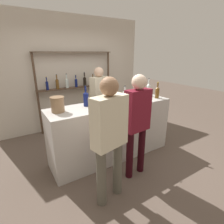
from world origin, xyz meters
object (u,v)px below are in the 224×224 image
at_px(counter_bottle_1, 157,92).
at_px(counter_bottle_2, 86,98).
at_px(counter_bottle_0, 148,89).
at_px(customer_center, 137,119).
at_px(counter_bottle_3, 125,96).
at_px(ice_bucket, 58,104).
at_px(cork_jar, 139,97).
at_px(customer_left, 109,134).
at_px(server_behind_counter, 99,97).

xyz_separation_m(counter_bottle_1, counter_bottle_2, (-1.43, 0.24, 0.01)).
xyz_separation_m(counter_bottle_0, customer_center, (-0.93, -0.77, -0.22)).
bearing_deg(counter_bottle_3, counter_bottle_1, -5.27).
relative_size(counter_bottle_2, ice_bucket, 1.52).
relative_size(cork_jar, customer_center, 0.08).
xyz_separation_m(counter_bottle_1, customer_center, (-0.95, -0.54, -0.21)).
bearing_deg(counter_bottle_0, cork_jar, -157.44).
xyz_separation_m(counter_bottle_2, cork_jar, (1.03, -0.17, -0.07)).
distance_m(counter_bottle_1, cork_jar, 0.42).
height_order(counter_bottle_1, counter_bottle_3, counter_bottle_1).
height_order(counter_bottle_2, customer_left, customer_left).
bearing_deg(counter_bottle_2, counter_bottle_0, -0.35).
distance_m(counter_bottle_2, ice_bucket, 0.50).
bearing_deg(server_behind_counter, counter_bottle_2, -57.39).
height_order(ice_bucket, customer_center, customer_center).
bearing_deg(server_behind_counter, counter_bottle_1, 17.45).
bearing_deg(counter_bottle_3, counter_bottle_0, 12.78).
relative_size(counter_bottle_2, customer_center, 0.22).
relative_size(counter_bottle_3, customer_center, 0.19).
relative_size(counter_bottle_1, server_behind_counter, 0.20).
distance_m(counter_bottle_3, customer_center, 0.67).
distance_m(ice_bucket, server_behind_counter, 1.49).
bearing_deg(counter_bottle_0, counter_bottle_3, -167.22).
xyz_separation_m(counter_bottle_3, customer_left, (-0.82, -0.82, -0.20)).
bearing_deg(counter_bottle_1, counter_bottle_2, 170.36).
height_order(server_behind_counter, customer_center, customer_center).
xyz_separation_m(ice_bucket, customer_center, (0.97, -0.73, -0.20)).
xyz_separation_m(customer_left, customer_center, (0.62, 0.21, -0.00)).
height_order(cork_jar, customer_center, customer_center).
distance_m(counter_bottle_0, cork_jar, 0.42).
height_order(counter_bottle_3, cork_jar, counter_bottle_3).
distance_m(ice_bucket, cork_jar, 1.53).
height_order(counter_bottle_3, ice_bucket, counter_bottle_3).
bearing_deg(customer_center, cork_jar, -46.33).
distance_m(counter_bottle_1, customer_center, 1.11).
distance_m(counter_bottle_2, cork_jar, 1.04).
relative_size(counter_bottle_1, ice_bucket, 1.36).
relative_size(cork_jar, server_behind_counter, 0.08).
height_order(counter_bottle_2, customer_center, customer_center).
bearing_deg(counter_bottle_0, customer_center, -140.32).
distance_m(counter_bottle_0, customer_center, 1.23).
bearing_deg(cork_jar, counter_bottle_2, 170.65).
relative_size(counter_bottle_3, customer_left, 0.19).
height_order(counter_bottle_0, server_behind_counter, server_behind_counter).
relative_size(ice_bucket, customer_center, 0.14).
bearing_deg(customer_center, counter_bottle_0, -54.92).
distance_m(customer_left, server_behind_counter, 2.00).
xyz_separation_m(ice_bucket, cork_jar, (1.52, -0.12, -0.05)).
xyz_separation_m(counter_bottle_3, server_behind_counter, (0.01, 1.00, -0.22)).
height_order(counter_bottle_1, ice_bucket, counter_bottle_1).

